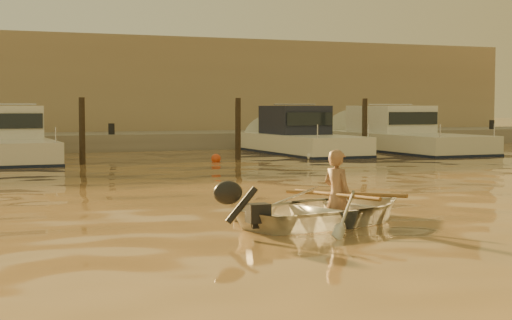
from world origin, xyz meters
name	(u,v)px	position (x,y,z in m)	size (l,w,h in m)	color
ground_plane	(274,232)	(0.00, 0.00, 0.00)	(160.00, 160.00, 0.00)	brown
dinghy	(332,209)	(1.17, 0.48, 0.20)	(2.21, 3.10, 0.64)	silver
person	(337,196)	(1.27, 0.51, 0.40)	(0.51, 0.33, 1.40)	#926649
outboard_motor	(257,213)	(-0.25, 0.01, 0.28)	(0.90, 0.40, 0.70)	black
oar_port	(344,194)	(1.41, 0.56, 0.42)	(0.06, 0.06, 2.10)	brown
oar_starboard	(335,195)	(1.22, 0.50, 0.42)	(0.06, 0.06, 2.10)	brown
moored_boat_2	(15,141)	(-1.94, 16.00, 0.62)	(2.12, 7.15, 1.75)	silver
moored_boat_4	(302,136)	(8.17, 16.00, 0.62)	(2.37, 7.27, 1.75)	white
moored_boat_5	(402,135)	(12.44, 16.00, 0.62)	(2.80, 9.20, 1.75)	beige
piling_2	(82,134)	(-0.20, 13.80, 0.90)	(0.18, 0.18, 2.20)	#2D2319
piling_3	(238,132)	(4.80, 13.80, 0.90)	(0.18, 0.18, 2.20)	#2D2319
piling_4	(365,130)	(9.50, 13.80, 0.90)	(0.18, 0.18, 2.20)	#2D2319
fender_d	(216,159)	(3.83, 13.20, 0.10)	(0.30, 0.30, 0.30)	#D14218
fender_e	(312,156)	(7.08, 13.04, 0.10)	(0.30, 0.30, 0.30)	silver
quay	(53,147)	(0.00, 21.50, 0.15)	(52.00, 4.00, 1.00)	gray
waterfront_building	(35,91)	(0.00, 27.00, 2.40)	(46.00, 7.00, 4.80)	#9E8466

